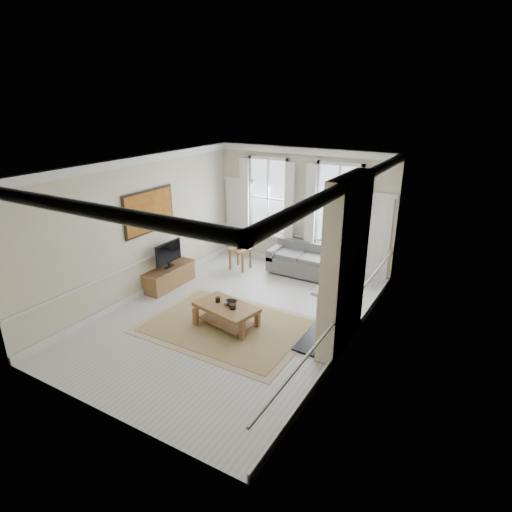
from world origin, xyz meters
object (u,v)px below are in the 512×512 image
Objects in this scene: sofa at (303,262)px; coffee_table at (226,309)px; side_table at (240,252)px; tv_stand at (170,277)px.

coffee_table is at bearing -93.59° from sofa.
side_table reaches higher than tv_stand.
coffee_table is 0.97× the size of tv_stand.
side_table is at bearing 63.97° from tv_stand.
sofa is 1.26× the size of coffee_table.
tv_stand is at bearing -136.59° from sofa.
side_table is at bearing -161.50° from sofa.
coffee_table is (-0.22, -3.50, 0.06)m from sofa.
tv_stand is (-0.95, -1.94, -0.23)m from side_table.
coffee_table is (1.49, -2.93, -0.08)m from side_table.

